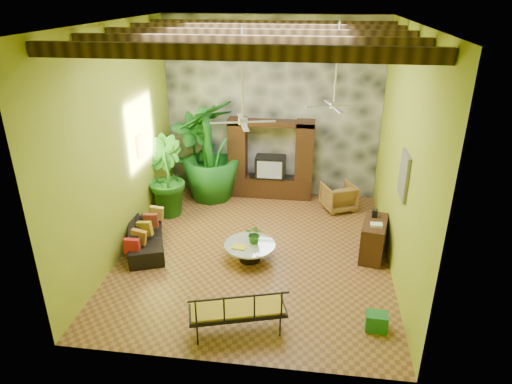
# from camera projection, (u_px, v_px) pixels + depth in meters

# --- Properties ---
(ground) EXTENTS (7.00, 7.00, 0.00)m
(ground) POSITION_uv_depth(u_px,v_px,m) (256.00, 251.00, 10.60)
(ground) COLOR brown
(ground) RESTS_ON ground
(ceiling) EXTENTS (6.00, 7.00, 0.02)m
(ceiling) POSITION_uv_depth(u_px,v_px,m) (256.00, 23.00, 8.56)
(ceiling) COLOR silver
(ceiling) RESTS_ON back_wall
(back_wall) EXTENTS (6.00, 0.02, 5.00)m
(back_wall) POSITION_uv_depth(u_px,v_px,m) (273.00, 109.00, 12.75)
(back_wall) COLOR #A1AB26
(back_wall) RESTS_ON ground
(left_wall) EXTENTS (0.02, 7.00, 5.00)m
(left_wall) POSITION_uv_depth(u_px,v_px,m) (120.00, 143.00, 9.95)
(left_wall) COLOR #A1AB26
(left_wall) RESTS_ON ground
(right_wall) EXTENTS (0.02, 7.00, 5.00)m
(right_wall) POSITION_uv_depth(u_px,v_px,m) (403.00, 155.00, 9.21)
(right_wall) COLOR #A1AB26
(right_wall) RESTS_ON ground
(stone_accent_wall) EXTENTS (5.98, 0.10, 4.98)m
(stone_accent_wall) POSITION_uv_depth(u_px,v_px,m) (272.00, 110.00, 12.69)
(stone_accent_wall) COLOR #303237
(stone_accent_wall) RESTS_ON ground
(ceiling_beams) EXTENTS (5.95, 5.36, 0.22)m
(ceiling_beams) POSITION_uv_depth(u_px,v_px,m) (256.00, 35.00, 8.65)
(ceiling_beams) COLOR #3A2812
(ceiling_beams) RESTS_ON ceiling
(entertainment_center) EXTENTS (2.40, 0.55, 2.30)m
(entertainment_center) POSITION_uv_depth(u_px,v_px,m) (271.00, 165.00, 13.05)
(entertainment_center) COLOR black
(entertainment_center) RESTS_ON ground
(ceiling_fan_front) EXTENTS (1.28, 1.28, 1.86)m
(ceiling_fan_front) POSITION_uv_depth(u_px,v_px,m) (243.00, 111.00, 8.88)
(ceiling_fan_front) COLOR #BBBCC1
(ceiling_fan_front) RESTS_ON ceiling
(ceiling_fan_back) EXTENTS (1.28, 1.28, 1.86)m
(ceiling_fan_back) POSITION_uv_depth(u_px,v_px,m) (334.00, 96.00, 10.10)
(ceiling_fan_back) COLOR #BBBCC1
(ceiling_fan_back) RESTS_ON ceiling
(wall_art_mask) EXTENTS (0.06, 0.32, 0.55)m
(wall_art_mask) POSITION_uv_depth(u_px,v_px,m) (140.00, 146.00, 11.01)
(wall_art_mask) COLOR gold
(wall_art_mask) RESTS_ON left_wall
(wall_art_painting) EXTENTS (0.06, 0.70, 0.90)m
(wall_art_painting) POSITION_uv_depth(u_px,v_px,m) (404.00, 176.00, 8.76)
(wall_art_painting) COLOR #2B639D
(wall_art_painting) RESTS_ON right_wall
(sofa) EXTENTS (1.41, 2.11, 0.57)m
(sofa) POSITION_uv_depth(u_px,v_px,m) (146.00, 236.00, 10.65)
(sofa) COLOR black
(sofa) RESTS_ON ground
(wicker_armchair) EXTENTS (1.06, 1.07, 0.74)m
(wicker_armchair) POSITION_uv_depth(u_px,v_px,m) (338.00, 197.00, 12.48)
(wicker_armchair) COLOR olive
(wicker_armchair) RESTS_ON ground
(tall_plant_a) EXTENTS (1.53, 1.47, 2.41)m
(tall_plant_a) POSITION_uv_depth(u_px,v_px,m) (195.00, 155.00, 13.14)
(tall_plant_a) COLOR #185E1D
(tall_plant_a) RESTS_ON ground
(tall_plant_b) EXTENTS (1.49, 1.47, 2.11)m
(tall_plant_b) POSITION_uv_depth(u_px,v_px,m) (165.00, 177.00, 12.00)
(tall_plant_b) COLOR #1B5A17
(tall_plant_b) RESTS_ON ground
(tall_plant_c) EXTENTS (2.20, 2.20, 2.87)m
(tall_plant_c) POSITION_uv_depth(u_px,v_px,m) (210.00, 151.00, 12.76)
(tall_plant_c) COLOR #1B671D
(tall_plant_c) RESTS_ON ground
(coffee_table) EXTENTS (1.14, 1.14, 0.40)m
(coffee_table) POSITION_uv_depth(u_px,v_px,m) (250.00, 250.00, 10.17)
(coffee_table) COLOR black
(coffee_table) RESTS_ON ground
(centerpiece_plant) EXTENTS (0.46, 0.42, 0.44)m
(centerpiece_plant) POSITION_uv_depth(u_px,v_px,m) (255.00, 234.00, 10.08)
(centerpiece_plant) COLOR #28671B
(centerpiece_plant) RESTS_ON coffee_table
(yellow_tray) EXTENTS (0.33, 0.26, 0.03)m
(yellow_tray) POSITION_uv_depth(u_px,v_px,m) (239.00, 247.00, 9.96)
(yellow_tray) COLOR yellow
(yellow_tray) RESTS_ON coffee_table
(iron_bench) EXTENTS (1.78, 1.07, 0.57)m
(iron_bench) POSITION_uv_depth(u_px,v_px,m) (237.00, 310.00, 7.84)
(iron_bench) COLOR black
(iron_bench) RESTS_ON ground
(side_console) EXTENTS (0.69, 1.15, 0.86)m
(side_console) POSITION_uv_depth(u_px,v_px,m) (373.00, 239.00, 10.26)
(side_console) COLOR #322010
(side_console) RESTS_ON ground
(green_bin) EXTENTS (0.40, 0.31, 0.33)m
(green_bin) POSITION_uv_depth(u_px,v_px,m) (376.00, 322.00, 8.11)
(green_bin) COLOR #1B652D
(green_bin) RESTS_ON ground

